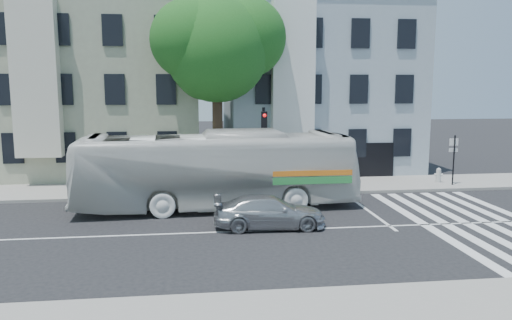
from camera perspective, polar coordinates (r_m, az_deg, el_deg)
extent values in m
plane|color=black|center=(19.58, -3.10, -8.20)|extent=(120.00, 120.00, 0.00)
cube|color=gray|center=(27.31, -4.28, -3.22)|extent=(80.00, 4.00, 0.15)
cube|color=gray|center=(34.19, -16.91, 7.97)|extent=(12.00, 10.00, 11.00)
cube|color=#93A1AF|center=(34.70, 6.77, 8.28)|extent=(12.00, 10.00, 11.00)
cylinder|color=#2D2116|center=(27.40, -4.39, 2.17)|extent=(0.56, 0.56, 5.20)
sphere|color=#154315|center=(27.30, -4.51, 12.44)|extent=(5.60, 5.60, 5.60)
sphere|color=#154315|center=(27.87, -1.18, 13.83)|extent=(4.40, 4.40, 4.40)
sphere|color=#154315|center=(27.01, -7.55, 13.50)|extent=(4.20, 4.20, 4.20)
sphere|color=#154315|center=(28.67, -4.05, 15.68)|extent=(3.80, 3.80, 3.80)
sphere|color=#154315|center=(27.82, -5.80, 10.29)|extent=(3.40, 3.40, 3.40)
imported|color=silver|center=(22.91, -4.49, -1.14)|extent=(3.71, 13.00, 3.58)
imported|color=#B8BAC0|center=(19.98, 1.55, -5.93)|extent=(1.98, 4.51, 1.29)
cylinder|color=black|center=(25.22, 0.86, 0.88)|extent=(0.15, 0.15, 4.54)
cube|color=black|center=(24.81, 0.95, 4.51)|extent=(0.34, 0.29, 0.92)
sphere|color=red|center=(24.66, 0.99, 5.11)|extent=(0.17, 0.17, 0.17)
cylinder|color=white|center=(25.01, 0.91, 2.06)|extent=(0.47, 0.11, 0.48)
cylinder|color=beige|center=(30.27, 20.13, -1.77)|extent=(0.27, 0.27, 0.67)
sphere|color=beige|center=(30.20, 20.16, -1.08)|extent=(0.25, 0.25, 0.25)
cylinder|color=beige|center=(30.25, 20.14, -1.60)|extent=(0.47, 0.27, 0.16)
cylinder|color=black|center=(29.61, 21.66, -0.02)|extent=(0.08, 0.08, 2.77)
cube|color=white|center=(29.57, 21.68, 1.92)|extent=(0.50, 0.05, 0.39)
cube|color=white|center=(29.62, 21.63, 1.07)|extent=(0.50, 0.05, 0.20)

